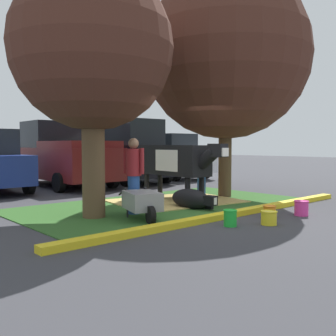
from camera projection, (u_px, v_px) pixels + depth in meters
The scene contains 18 objects.
ground_plane at pixel (199, 215), 8.49m from camera, with size 80.00×80.00×0.00m, color #38383D.
grass_island at pixel (165, 204), 9.88m from camera, with size 7.40×4.04×0.02m, color #2D5B23.
curb_yellow at pixel (233, 214), 8.27m from camera, with size 8.60×0.24×0.12m, color yellow.
hay_bedding at pixel (175, 201), 10.37m from camera, with size 3.20×2.40×0.04m, color tan.
shade_tree_left at pixel (92, 50), 7.91m from camera, with size 3.35×3.35×5.17m.
shade_tree_right at pixel (226, 56), 11.12m from camera, with size 4.78×4.78×6.47m.
cow_holstein at pixel (175, 161), 10.42m from camera, with size 0.79×3.14×1.56m.
calf_lying at pixel (192, 199), 9.24m from camera, with size 0.56×1.32×0.48m.
person_handler at pixel (134, 174), 8.47m from camera, with size 0.34×0.51×1.68m.
person_visitor_near at pixel (201, 169), 11.73m from camera, with size 0.38×0.42×1.51m.
wheelbarrow at pixel (143, 201), 7.85m from camera, with size 0.96×1.60×0.63m.
bucket_green at pixel (230, 218), 7.28m from camera, with size 0.27×0.27×0.31m.
bucket_yellow at pixel (269, 217), 7.42m from camera, with size 0.32×0.32×0.27m.
bucket_orange at pixel (270, 211), 8.15m from camera, with size 0.28×0.28×0.26m.
bucket_pink at pixel (301, 208), 8.38m from camera, with size 0.32×0.32×0.33m.
pickup_truck_maroon at pixel (62, 156), 14.41m from camera, with size 2.31×5.44×2.42m.
suv_black at pixel (125, 151), 15.84m from camera, with size 2.20×4.64×2.52m.
sedan_silver at pixel (169, 157), 17.85m from camera, with size 2.10×4.44×2.02m.
Camera 1 is at (-6.13, -5.80, 1.54)m, focal length 41.45 mm.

